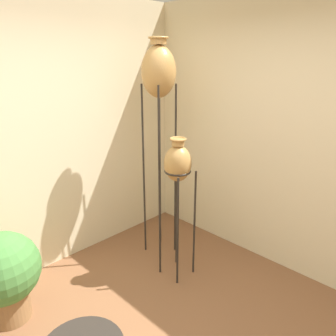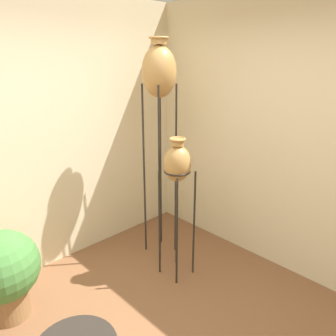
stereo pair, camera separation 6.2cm
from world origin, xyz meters
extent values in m
cube|color=beige|center=(0.00, 1.83, 1.35)|extent=(7.59, 0.06, 2.70)
cube|color=beige|center=(1.83, 0.00, 1.35)|extent=(0.06, 7.59, 2.70)
cylinder|color=#28231E|center=(0.97, 1.04, 0.93)|extent=(0.02, 0.02, 1.86)
cylinder|color=#28231E|center=(1.21, 1.04, 0.93)|extent=(0.02, 0.02, 1.86)
cylinder|color=#28231E|center=(0.97, 1.28, 0.93)|extent=(0.02, 0.02, 1.86)
cylinder|color=#28231E|center=(1.21, 1.28, 0.93)|extent=(0.02, 0.02, 1.86)
torus|color=#28231E|center=(1.09, 1.16, 1.86)|extent=(0.25, 0.25, 0.02)
ellipsoid|color=#B28447|center=(1.09, 1.16, 1.97)|extent=(0.34, 0.34, 0.49)
cylinder|color=#B28447|center=(1.09, 1.16, 2.25)|extent=(0.15, 0.15, 0.06)
torus|color=#B28447|center=(1.09, 1.16, 2.27)|extent=(0.19, 0.19, 0.02)
cylinder|color=#28231E|center=(0.80, 0.63, 0.55)|extent=(0.02, 0.02, 1.10)
cylinder|color=#28231E|center=(1.04, 0.63, 0.55)|extent=(0.02, 0.02, 1.10)
cylinder|color=#28231E|center=(0.80, 0.87, 0.55)|extent=(0.02, 0.02, 1.10)
cylinder|color=#28231E|center=(1.04, 0.87, 0.55)|extent=(0.02, 0.02, 1.10)
torus|color=#28231E|center=(0.92, 0.75, 1.10)|extent=(0.25, 0.25, 0.02)
ellipsoid|color=#B28447|center=(0.92, 0.75, 1.18)|extent=(0.25, 0.25, 0.34)
cylinder|color=#B28447|center=(0.92, 0.75, 1.38)|extent=(0.11, 0.11, 0.06)
torus|color=#B28447|center=(0.92, 0.75, 1.41)|extent=(0.15, 0.15, 0.02)
cylinder|color=olive|center=(-0.52, 1.32, 0.14)|extent=(0.32, 0.32, 0.27)
torus|color=olive|center=(-0.52, 1.32, 0.27)|extent=(0.36, 0.36, 0.02)
sphere|color=#47843D|center=(-0.52, 1.32, 0.49)|extent=(0.59, 0.59, 0.59)
camera|label=1|loc=(-1.16, -1.20, 2.12)|focal=35.00mm
camera|label=2|loc=(-1.12, -1.24, 2.12)|focal=35.00mm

